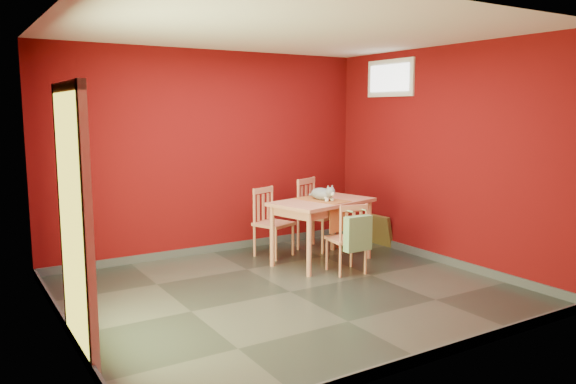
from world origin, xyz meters
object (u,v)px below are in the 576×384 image
dining_table (322,208)px  chair_far_right (315,213)px  chair_near (348,237)px  tote_bag (358,233)px  picture_frame (379,230)px  cat (322,192)px  chair_far_left (271,221)px

dining_table → chair_far_right: chair_far_right is taller
dining_table → chair_far_right: size_ratio=1.44×
chair_far_right → dining_table: bearing=-117.5°
dining_table → chair_far_right: 0.74m
chair_near → tote_bag: chair_near is taller
picture_frame → dining_table: bearing=-165.6°
chair_far_right → chair_near: size_ratio=1.17×
cat → picture_frame: size_ratio=0.95×
tote_bag → picture_frame: bearing=40.5°
chair_far_right → tote_bag: bearing=-104.7°
dining_table → cat: size_ratio=3.31×
chair_far_left → cat: 0.85m
dining_table → chair_far_left: (-0.37, 0.63, -0.24)m
chair_near → chair_far_right: bearing=73.7°
chair_far_left → chair_far_right: size_ratio=0.92×
chair_far_left → cat: size_ratio=2.11×
chair_far_left → chair_near: 1.24m
cat → picture_frame: (1.22, 0.29, -0.69)m
tote_bag → picture_frame: (1.26, 1.07, -0.30)m
chair_near → picture_frame: 1.53m
chair_far_right → cat: 0.80m
chair_far_right → picture_frame: (0.89, -0.32, -0.28)m
cat → picture_frame: 1.43m
tote_bag → cat: (0.04, 0.78, 0.38)m
chair_far_right → cat: size_ratio=2.30×
chair_far_left → chair_far_right: bearing=0.2°
dining_table → picture_frame: size_ratio=3.16×
chair_far_right → picture_frame: size_ratio=2.19×
chair_far_right → tote_bag: chair_far_right is taller
chair_far_left → picture_frame: 1.65m
chair_far_right → cat: (-0.32, -0.61, 0.40)m
chair_near → picture_frame: chair_near is taller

